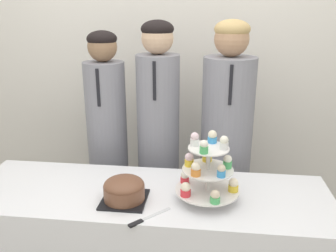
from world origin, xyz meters
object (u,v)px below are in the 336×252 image
(cupcake_stand, at_px, (207,170))
(student_2, at_px, (225,155))
(student_0, at_px, (108,152))
(student_1, at_px, (158,150))
(cake_knife, at_px, (143,220))
(round_cake, at_px, (124,189))

(cupcake_stand, relative_size, student_2, 0.21)
(student_0, bearing_deg, student_1, 0.00)
(student_1, bearing_deg, cake_knife, -86.59)
(cupcake_stand, relative_size, student_1, 0.21)
(round_cake, distance_m, student_2, 0.80)
(cupcake_stand, distance_m, student_0, 0.88)
(student_2, bearing_deg, student_1, -180.00)
(student_2, bearing_deg, student_0, -180.00)
(cupcake_stand, height_order, student_2, student_2)
(cupcake_stand, xyz_separation_m, student_1, (-0.31, 0.58, -0.15))
(round_cake, bearing_deg, student_0, 112.29)
(cake_knife, bearing_deg, student_2, 19.07)
(cake_knife, xyz_separation_m, student_2, (0.37, 0.78, -0.02))
(student_0, relative_size, student_2, 0.96)
(student_1, xyz_separation_m, student_2, (0.42, 0.00, -0.01))
(cake_knife, relative_size, student_2, 0.11)
(cake_knife, xyz_separation_m, student_1, (-0.05, 0.78, -0.00))
(round_cake, distance_m, student_0, 0.69)
(round_cake, bearing_deg, student_1, 83.98)
(student_0, bearing_deg, cupcake_stand, -42.31)
(cupcake_stand, xyz_separation_m, student_2, (0.11, 0.58, -0.17))
(round_cake, height_order, student_2, student_2)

